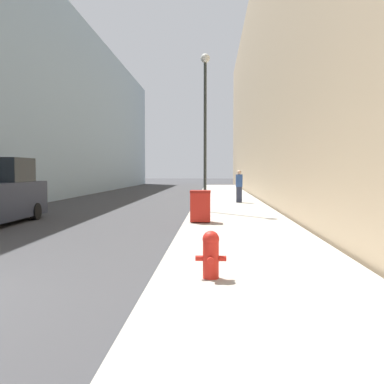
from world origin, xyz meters
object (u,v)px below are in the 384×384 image
Objects in this scene: trash_bin at (200,206)px; fire_hydrant at (211,253)px; pedestrian_on_sidewalk at (239,186)px; lamppost at (205,117)px.

fire_hydrant is at bearing -87.02° from trash_bin.
fire_hydrant is 0.44× the size of pedestrian_on_sidewalk.
trash_bin is at bearing -91.25° from lamppost.
trash_bin is 5.15m from lamppost.
pedestrian_on_sidewalk reaches higher than trash_bin.
lamppost reaches higher than pedestrian_on_sidewalk.
lamppost reaches higher than fire_hydrant.
fire_hydrant is at bearing -95.01° from pedestrian_on_sidewalk.
pedestrian_on_sidewalk reaches higher than fire_hydrant.
trash_bin is 0.61× the size of pedestrian_on_sidewalk.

